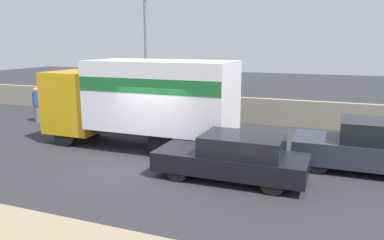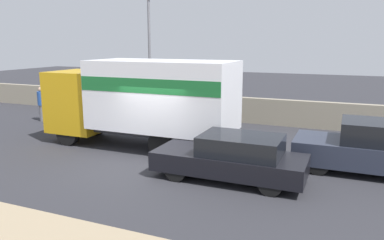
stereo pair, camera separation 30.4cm
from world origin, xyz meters
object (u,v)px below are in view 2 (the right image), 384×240
at_px(street_lamp, 149,46).
at_px(car_sedan_second, 370,148).
at_px(pedestrian, 42,104).
at_px(box_truck, 144,97).
at_px(car_hatchback, 233,157).

relative_size(street_lamp, car_sedan_second, 1.50).
bearing_deg(pedestrian, car_sedan_second, -7.63).
height_order(box_truck, pedestrian, box_truck).
xyz_separation_m(car_hatchback, pedestrian, (-11.47, 4.32, 0.23)).
distance_m(box_truck, car_sedan_second, 7.98).
height_order(car_hatchback, car_sedan_second, car_sedan_second).
bearing_deg(car_hatchback, car_sedan_second, -148.69).
xyz_separation_m(street_lamp, box_truck, (2.52, -5.02, -1.84)).
distance_m(car_hatchback, pedestrian, 12.26).
height_order(street_lamp, box_truck, street_lamp).
bearing_deg(box_truck, car_hatchback, 153.11).
relative_size(car_hatchback, car_sedan_second, 1.03).
relative_size(box_truck, car_sedan_second, 1.73).
bearing_deg(box_truck, car_sedan_second, -178.76).
relative_size(car_hatchback, pedestrian, 2.52).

